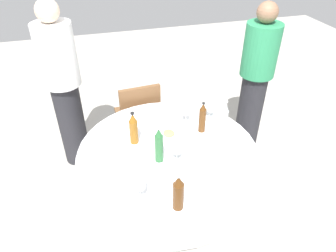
{
  "coord_description": "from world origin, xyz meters",
  "views": [
    {
      "loc": [
        -1.77,
        0.5,
        2.26
      ],
      "look_at": [
        0.0,
        0.0,
        0.95
      ],
      "focal_mm": 33.27,
      "sensor_mm": 36.0,
      "label": 1
    }
  ],
  "objects_px": {
    "dining_table": "(168,163)",
    "chair_outer": "(139,114)",
    "wine_glass_outer": "(186,111)",
    "bottle_clear_far": "(224,116)",
    "plate_east": "(169,134)",
    "bottle_amber_south": "(134,129)",
    "wine_glass_near": "(211,108)",
    "wine_glass_mid": "(139,184)",
    "bottle_brown_near": "(202,118)",
    "person_far": "(64,87)",
    "wine_glass_front": "(177,149)",
    "bottle_brown_front": "(178,193)",
    "person_left": "(256,78)",
    "bottle_green_left": "(159,145)",
    "plate_west": "(161,116)"
  },
  "relations": [
    {
      "from": "wine_glass_outer",
      "to": "bottle_brown_near",
      "type": "bearing_deg",
      "value": -153.1
    },
    {
      "from": "person_left",
      "to": "chair_outer",
      "type": "bearing_deg",
      "value": -129.44
    },
    {
      "from": "bottle_brown_front",
      "to": "bottle_brown_near",
      "type": "bearing_deg",
      "value": -30.79
    },
    {
      "from": "dining_table",
      "to": "bottle_clear_far",
      "type": "bearing_deg",
      "value": -75.98
    },
    {
      "from": "bottle_amber_south",
      "to": "wine_glass_outer",
      "type": "xyz_separation_m",
      "value": [
        0.16,
        -0.47,
        -0.02
      ]
    },
    {
      "from": "wine_glass_front",
      "to": "chair_outer",
      "type": "distance_m",
      "value": 1.06
    },
    {
      "from": "bottle_green_left",
      "to": "chair_outer",
      "type": "height_order",
      "value": "bottle_green_left"
    },
    {
      "from": "dining_table",
      "to": "chair_outer",
      "type": "bearing_deg",
      "value": 4.4
    },
    {
      "from": "wine_glass_mid",
      "to": "person_far",
      "type": "height_order",
      "value": "person_far"
    },
    {
      "from": "bottle_green_left",
      "to": "wine_glass_near",
      "type": "relative_size",
      "value": 2.24
    },
    {
      "from": "bottle_green_left",
      "to": "wine_glass_mid",
      "type": "bearing_deg",
      "value": 146.56
    },
    {
      "from": "dining_table",
      "to": "wine_glass_mid",
      "type": "xyz_separation_m",
      "value": [
        -0.42,
        0.3,
        0.26
      ]
    },
    {
      "from": "dining_table",
      "to": "chair_outer",
      "type": "xyz_separation_m",
      "value": [
        0.87,
        0.07,
        -0.07
      ]
    },
    {
      "from": "bottle_amber_south",
      "to": "bottle_brown_front",
      "type": "distance_m",
      "value": 0.72
    },
    {
      "from": "bottle_clear_far",
      "to": "plate_east",
      "type": "bearing_deg",
      "value": 86.66
    },
    {
      "from": "dining_table",
      "to": "plate_west",
      "type": "xyz_separation_m",
      "value": [
        0.44,
        -0.06,
        0.16
      ]
    },
    {
      "from": "bottle_clear_far",
      "to": "bottle_brown_front",
      "type": "distance_m",
      "value": 0.91
    },
    {
      "from": "bottle_green_left",
      "to": "person_far",
      "type": "distance_m",
      "value": 1.26
    },
    {
      "from": "bottle_green_left",
      "to": "plate_east",
      "type": "bearing_deg",
      "value": -29.09
    },
    {
      "from": "person_far",
      "to": "bottle_brown_near",
      "type": "bearing_deg",
      "value": -75.03
    },
    {
      "from": "bottle_brown_front",
      "to": "wine_glass_front",
      "type": "height_order",
      "value": "bottle_brown_front"
    },
    {
      "from": "dining_table",
      "to": "plate_east",
      "type": "relative_size",
      "value": 6.29
    },
    {
      "from": "wine_glass_outer",
      "to": "person_left",
      "type": "xyz_separation_m",
      "value": [
        0.43,
        -0.89,
        -0.02
      ]
    },
    {
      "from": "chair_outer",
      "to": "wine_glass_outer",
      "type": "bearing_deg",
      "value": -65.53
    },
    {
      "from": "bottle_brown_near",
      "to": "wine_glass_front",
      "type": "xyz_separation_m",
      "value": [
        -0.28,
        0.3,
        -0.03
      ]
    },
    {
      "from": "wine_glass_front",
      "to": "wine_glass_mid",
      "type": "relative_size",
      "value": 0.84
    },
    {
      "from": "bottle_brown_front",
      "to": "person_left",
      "type": "bearing_deg",
      "value": -43.3
    },
    {
      "from": "dining_table",
      "to": "wine_glass_outer",
      "type": "relative_size",
      "value": 9.55
    },
    {
      "from": "bottle_green_left",
      "to": "plate_west",
      "type": "height_order",
      "value": "bottle_green_left"
    },
    {
      "from": "bottle_amber_south",
      "to": "bottle_clear_far",
      "type": "bearing_deg",
      "value": -91.57
    },
    {
      "from": "bottle_green_left",
      "to": "wine_glass_front",
      "type": "xyz_separation_m",
      "value": [
        -0.02,
        -0.13,
        -0.04
      ]
    },
    {
      "from": "bottle_clear_far",
      "to": "wine_glass_front",
      "type": "distance_m",
      "value": 0.55
    },
    {
      "from": "bottle_brown_front",
      "to": "person_left",
      "type": "xyz_separation_m",
      "value": [
        1.3,
        -1.23,
        -0.05
      ]
    },
    {
      "from": "bottle_amber_south",
      "to": "person_left",
      "type": "relative_size",
      "value": 0.18
    },
    {
      "from": "dining_table",
      "to": "person_far",
      "type": "relative_size",
      "value": 0.84
    },
    {
      "from": "bottle_green_left",
      "to": "person_far",
      "type": "bearing_deg",
      "value": 30.47
    },
    {
      "from": "chair_outer",
      "to": "plate_west",
      "type": "bearing_deg",
      "value": -77.63
    },
    {
      "from": "plate_east",
      "to": "plate_west",
      "type": "relative_size",
      "value": 0.93
    },
    {
      "from": "person_far",
      "to": "person_left",
      "type": "xyz_separation_m",
      "value": [
        -0.23,
        -1.87,
        -0.05
      ]
    },
    {
      "from": "wine_glass_mid",
      "to": "plate_east",
      "type": "distance_m",
      "value": 0.68
    },
    {
      "from": "bottle_brown_near",
      "to": "person_far",
      "type": "relative_size",
      "value": 0.16
    },
    {
      "from": "bottle_green_left",
      "to": "wine_glass_mid",
      "type": "relative_size",
      "value": 1.87
    },
    {
      "from": "wine_glass_front",
      "to": "plate_west",
      "type": "relative_size",
      "value": 0.55
    },
    {
      "from": "chair_outer",
      "to": "wine_glass_mid",
      "type": "bearing_deg",
      "value": -104.62
    },
    {
      "from": "bottle_brown_front",
      "to": "wine_glass_front",
      "type": "relative_size",
      "value": 2.04
    },
    {
      "from": "wine_glass_outer",
      "to": "plate_east",
      "type": "distance_m",
      "value": 0.27
    },
    {
      "from": "bottle_green_left",
      "to": "person_left",
      "type": "xyz_separation_m",
      "value": [
        0.85,
        -1.23,
        -0.06
      ]
    },
    {
      "from": "wine_glass_outer",
      "to": "wine_glass_mid",
      "type": "distance_m",
      "value": 0.91
    },
    {
      "from": "bottle_clear_far",
      "to": "chair_outer",
      "type": "bearing_deg",
      "value": 37.67
    },
    {
      "from": "bottle_amber_south",
      "to": "wine_glass_near",
      "type": "height_order",
      "value": "bottle_amber_south"
    }
  ]
}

